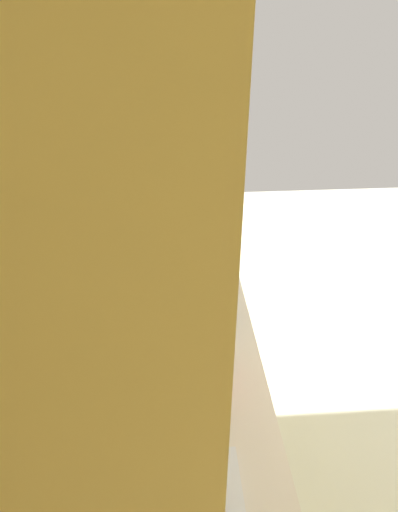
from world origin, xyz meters
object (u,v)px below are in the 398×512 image
kettle (203,371)px  oven_range (175,221)px  microwave (169,284)px  bowl (186,210)px

kettle → oven_range: bearing=1.6°
microwave → kettle: 0.44m
oven_range → microwave: microwave is taller
oven_range → bowl: size_ratio=7.18×
oven_range → microwave: (-1.65, 0.05, 0.57)m
oven_range → bowl: oven_range is taller
microwave → kettle: microwave is taller
bowl → kettle: 1.32m
microwave → kettle: (-0.42, -0.11, -0.06)m
microwave → bowl: bearing=-6.9°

